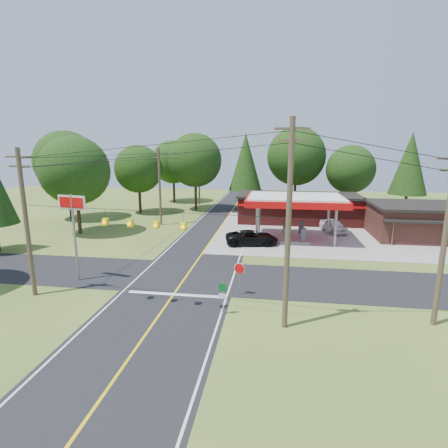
# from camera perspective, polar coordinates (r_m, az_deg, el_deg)

# --- Properties ---
(ground) EXTENTS (120.00, 120.00, 0.00)m
(ground) POSITION_cam_1_polar(r_m,az_deg,el_deg) (28.14, -6.15, -8.47)
(ground) COLOR #456323
(ground) RESTS_ON ground
(main_highway) EXTENTS (8.00, 120.00, 0.02)m
(main_highway) POSITION_cam_1_polar(r_m,az_deg,el_deg) (28.14, -6.15, -8.45)
(main_highway) COLOR black
(main_highway) RESTS_ON ground
(cross_road) EXTENTS (70.00, 7.00, 0.02)m
(cross_road) POSITION_cam_1_polar(r_m,az_deg,el_deg) (28.14, -6.15, -8.44)
(cross_road) COLOR black
(cross_road) RESTS_ON ground
(lane_center_yellow) EXTENTS (0.15, 110.00, 0.00)m
(lane_center_yellow) POSITION_cam_1_polar(r_m,az_deg,el_deg) (28.14, -6.15, -8.42)
(lane_center_yellow) COLOR yellow
(lane_center_yellow) RESTS_ON main_highway
(gas_canopy) EXTENTS (10.60, 7.40, 4.88)m
(gas_canopy) POSITION_cam_1_polar(r_m,az_deg,el_deg) (38.95, 11.56, 3.65)
(gas_canopy) COLOR gray
(gas_canopy) RESTS_ON ground
(convenience_store) EXTENTS (16.40, 7.55, 3.80)m
(convenience_store) POSITION_cam_1_polar(r_m,az_deg,el_deg) (49.22, 11.98, 2.62)
(convenience_store) COLOR maroon
(convenience_store) RESTS_ON ground
(utility_pole_near_right) EXTENTS (1.80, 0.30, 11.50)m
(utility_pole_near_right) POSITION_cam_1_polar(r_m,az_deg,el_deg) (18.91, 10.48, -0.07)
(utility_pole_near_right) COLOR #473828
(utility_pole_near_right) RESTS_ON ground
(utility_pole_near_left) EXTENTS (1.80, 0.30, 10.00)m
(utility_pole_near_left) POSITION_cam_1_polar(r_m,az_deg,el_deg) (26.53, -29.59, 0.38)
(utility_pole_near_left) COLOR #473828
(utility_pole_near_left) RESTS_ON ground
(utility_pole_far_left) EXTENTS (1.80, 0.30, 10.00)m
(utility_pole_far_left) POSITION_cam_1_polar(r_m,az_deg,el_deg) (46.13, -10.45, 6.17)
(utility_pole_far_left) COLOR #473828
(utility_pole_far_left) RESTS_ON ground
(utility_pole_right_b) EXTENTS (1.80, 0.30, 10.00)m
(utility_pole_right_b) POSITION_cam_1_polar(r_m,az_deg,el_deg) (22.53, 32.40, -1.79)
(utility_pole_right_b) COLOR #473828
(utility_pole_right_b) RESTS_ON ground
(utility_pole_north) EXTENTS (0.30, 0.30, 9.50)m
(utility_pole_north) POSITION_cam_1_polar(r_m,az_deg,el_deg) (62.11, -4.10, 7.44)
(utility_pole_north) COLOR #473828
(utility_pole_north) RESTS_ON ground
(overhead_beacons) EXTENTS (17.04, 2.04, 1.03)m
(overhead_beacons) POSITION_cam_1_polar(r_m,az_deg,el_deg) (21.26, -13.14, 1.87)
(overhead_beacons) COLOR black
(overhead_beacons) RESTS_ON ground
(treeline_backdrop) EXTENTS (70.27, 51.59, 13.30)m
(treeline_backdrop) POSITION_cam_1_polar(r_m,az_deg,el_deg) (49.89, 1.48, 9.45)
(treeline_backdrop) COLOR #332316
(treeline_backdrop) RESTS_ON ground
(suv_car) EXTENTS (6.34, 6.34, 1.52)m
(suv_car) POSITION_cam_1_polar(r_m,az_deg,el_deg) (36.70, 4.54, -2.25)
(suv_car) COLOR black
(suv_car) RESTS_ON ground
(sedan_car) EXTENTS (5.83, 5.83, 1.55)m
(sedan_car) POSITION_cam_1_polar(r_m,az_deg,el_deg) (44.04, 17.46, -0.31)
(sedan_car) COLOR white
(sedan_car) RESTS_ON ground
(big_stop_sign) EXTENTS (2.43, 0.62, 6.66)m
(big_stop_sign) POSITION_cam_1_polar(r_m,az_deg,el_deg) (28.13, -23.44, 1.00)
(big_stop_sign) COLOR gray
(big_stop_sign) RESTS_ON ground
(octagonal_stop_sign) EXTENTS (0.78, 0.32, 2.34)m
(octagonal_stop_sign) POSITION_cam_1_polar(r_m,az_deg,el_deg) (24.00, 2.51, -7.70)
(octagonal_stop_sign) COLOR gray
(octagonal_stop_sign) RESTS_ON ground
(route_sign_post) EXTENTS (0.47, 0.10, 2.29)m
(route_sign_post) POSITION_cam_1_polar(r_m,az_deg,el_deg) (21.44, -0.23, -11.27)
(route_sign_post) COLOR gray
(route_sign_post) RESTS_ON ground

